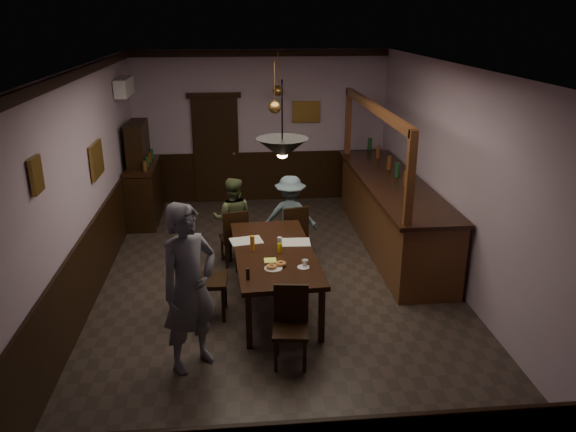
{
  "coord_description": "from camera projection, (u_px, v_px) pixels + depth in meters",
  "views": [
    {
      "loc": [
        -0.52,
        -7.09,
        3.64
      ],
      "look_at": [
        0.14,
        -0.25,
        1.15
      ],
      "focal_mm": 35.0,
      "sensor_mm": 36.0,
      "label": 1
    }
  ],
  "objects": [
    {
      "name": "room",
      "position": [
        276.0,
        185.0,
        7.41
      ],
      "size": [
        5.01,
        8.01,
        3.01
      ],
      "color": "#2D2621",
      "rests_on": "ground"
    },
    {
      "name": "dining_table",
      "position": [
        274.0,
        255.0,
        7.26
      ],
      "size": [
        1.12,
        2.25,
        0.75
      ],
      "rotation": [
        0.0,
        0.0,
        0.05
      ],
      "color": "black",
      "rests_on": "ground"
    },
    {
      "name": "chair_far_left",
      "position": [
        235.0,
        235.0,
        8.45
      ],
      "size": [
        0.46,
        0.46,
        0.89
      ],
      "rotation": [
        0.0,
        0.0,
        3.36
      ],
      "color": "black",
      "rests_on": "ground"
    },
    {
      "name": "chair_far_right",
      "position": [
        294.0,
        231.0,
        8.57
      ],
      "size": [
        0.48,
        0.48,
        0.91
      ],
      "rotation": [
        0.0,
        0.0,
        3.38
      ],
      "color": "black",
      "rests_on": "ground"
    },
    {
      "name": "chair_near",
      "position": [
        291.0,
        322.0,
        6.09
      ],
      "size": [
        0.43,
        0.43,
        0.88
      ],
      "rotation": [
        0.0,
        0.0,
        -0.13
      ],
      "color": "black",
      "rests_on": "ground"
    },
    {
      "name": "chair_side",
      "position": [
        202.0,
        275.0,
        6.99
      ],
      "size": [
        0.47,
        0.47,
        1.04
      ],
      "rotation": [
        0.0,
        0.0,
        1.52
      ],
      "color": "black",
      "rests_on": "ground"
    },
    {
      "name": "person_standing",
      "position": [
        189.0,
        288.0,
        5.86
      ],
      "size": [
        0.81,
        0.78,
        1.86
      ],
      "primitive_type": "imported",
      "rotation": [
        0.0,
        0.0,
        0.7
      ],
      "color": "slate",
      "rests_on": "ground"
    },
    {
      "name": "person_seated_left",
      "position": [
        233.0,
        219.0,
        8.65
      ],
      "size": [
        0.67,
        0.54,
        1.31
      ],
      "primitive_type": "imported",
      "rotation": [
        0.0,
        0.0,
        3.06
      ],
      "color": "#485432",
      "rests_on": "ground"
    },
    {
      "name": "person_seated_right",
      "position": [
        290.0,
        216.0,
        8.77
      ],
      "size": [
        0.91,
        0.61,
        1.3
      ],
      "primitive_type": "imported",
      "rotation": [
        0.0,
        0.0,
        2.98
      ],
      "color": "slate",
      "rests_on": "ground"
    },
    {
      "name": "newspaper_left",
      "position": [
        246.0,
        241.0,
        7.55
      ],
      "size": [
        0.47,
        0.38,
        0.01
      ],
      "primitive_type": "cube",
      "rotation": [
        0.0,
        0.0,
        0.19
      ],
      "color": "silver",
      "rests_on": "dining_table"
    },
    {
      "name": "newspaper_right",
      "position": [
        294.0,
        242.0,
        7.5
      ],
      "size": [
        0.43,
        0.32,
        0.01
      ],
      "primitive_type": "cube",
      "rotation": [
        0.0,
        0.0,
        -0.05
      ],
      "color": "silver",
      "rests_on": "dining_table"
    },
    {
      "name": "napkin",
      "position": [
        270.0,
        260.0,
        6.96
      ],
      "size": [
        0.16,
        0.16,
        0.0
      ],
      "primitive_type": "cube",
      "rotation": [
        0.0,
        0.0,
        0.05
      ],
      "color": "#E2EC57",
      "rests_on": "dining_table"
    },
    {
      "name": "saucer",
      "position": [
        303.0,
        267.0,
        6.75
      ],
      "size": [
        0.15,
        0.15,
        0.01
      ],
      "primitive_type": "cylinder",
      "color": "white",
      "rests_on": "dining_table"
    },
    {
      "name": "coffee_cup",
      "position": [
        305.0,
        263.0,
        6.77
      ],
      "size": [
        0.08,
        0.08,
        0.07
      ],
      "primitive_type": "imported",
      "rotation": [
        0.0,
        0.0,
        0.05
      ],
      "color": "white",
      "rests_on": "saucer"
    },
    {
      "name": "pastry_plate",
      "position": [
        273.0,
        268.0,
        6.72
      ],
      "size": [
        0.22,
        0.22,
        0.01
      ],
      "primitive_type": "cylinder",
      "color": "white",
      "rests_on": "dining_table"
    },
    {
      "name": "pastry_ring_a",
      "position": [
        272.0,
        266.0,
        6.71
      ],
      "size": [
        0.13,
        0.13,
        0.04
      ],
      "primitive_type": "torus",
      "color": "#C68C47",
      "rests_on": "pastry_plate"
    },
    {
      "name": "pastry_ring_b",
      "position": [
        281.0,
        264.0,
        6.79
      ],
      "size": [
        0.13,
        0.13,
        0.04
      ],
      "primitive_type": "torus",
      "color": "#C68C47",
      "rests_on": "pastry_plate"
    },
    {
      "name": "soda_can",
      "position": [
        280.0,
        248.0,
        7.17
      ],
      "size": [
        0.07,
        0.07,
        0.12
      ],
      "primitive_type": "cylinder",
      "color": "yellow",
      "rests_on": "dining_table"
    },
    {
      "name": "beer_glass",
      "position": [
        252.0,
        243.0,
        7.22
      ],
      "size": [
        0.06,
        0.06,
        0.2
      ],
      "primitive_type": "cylinder",
      "color": "#BF721E",
      "rests_on": "dining_table"
    },
    {
      "name": "water_glass",
      "position": [
        280.0,
        243.0,
        7.3
      ],
      "size": [
        0.06,
        0.06,
        0.15
      ],
      "primitive_type": "cylinder",
      "color": "silver",
      "rests_on": "dining_table"
    },
    {
      "name": "pepper_mill",
      "position": [
        248.0,
        274.0,
        6.43
      ],
      "size": [
        0.04,
        0.04,
        0.14
      ],
      "primitive_type": "cylinder",
      "color": "black",
      "rests_on": "dining_table"
    },
    {
      "name": "sideboard",
      "position": [
        143.0,
        182.0,
        10.23
      ],
      "size": [
        0.5,
        1.39,
        1.84
      ],
      "color": "black",
      "rests_on": "ground"
    },
    {
      "name": "bar_counter",
      "position": [
        391.0,
        211.0,
        9.16
      ],
      "size": [
        0.97,
        4.17,
        2.34
      ],
      "color": "#492C13",
      "rests_on": "ground"
    },
    {
      "name": "door_back",
      "position": [
        216.0,
        151.0,
        11.18
      ],
      "size": [
        0.9,
        0.06,
        2.1
      ],
      "primitive_type": "cube",
      "color": "black",
      "rests_on": "ground"
    },
    {
      "name": "ac_unit",
      "position": [
        124.0,
        87.0,
        9.59
      ],
      "size": [
        0.2,
        0.85,
        0.3
      ],
      "color": "white",
      "rests_on": "ground"
    },
    {
      "name": "picture_left_small",
      "position": [
        36.0,
        175.0,
        5.47
      ],
      "size": [
        0.04,
        0.28,
        0.36
      ],
      "color": "olive",
      "rests_on": "ground"
    },
    {
      "name": "picture_left_large",
      "position": [
        97.0,
        160.0,
        7.87
      ],
      "size": [
        0.04,
        0.62,
        0.48
      ],
      "color": "olive",
      "rests_on": "ground"
    },
    {
      "name": "picture_back",
      "position": [
        306.0,
        112.0,
        11.09
      ],
      "size": [
        0.55,
        0.04,
        0.42
      ],
      "color": "olive",
      "rests_on": "ground"
    },
    {
      "name": "pendant_iron",
      "position": [
        282.0,
        149.0,
        5.97
      ],
      "size": [
        0.56,
        0.56,
        0.83
      ],
      "color": "black",
      "rests_on": "ground"
    },
    {
      "name": "pendant_brass_mid",
      "position": [
        275.0,
        107.0,
        8.5
      ],
      "size": [
        0.2,
        0.2,
        0.81
      ],
      "color": "#BF8C3F",
      "rests_on": "ground"
    },
    {
      "name": "pendant_brass_far",
      "position": [
        278.0,
        91.0,
        10.27
      ],
      "size": [
        0.2,
        0.2,
        0.81
      ],
      "color": "#BF8C3F",
      "rests_on": "ground"
    }
  ]
}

